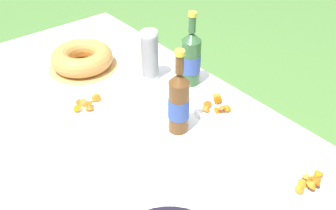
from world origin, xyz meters
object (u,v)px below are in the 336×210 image
Objects in this scene: snack_plate_right at (218,106)px; cider_bottle_green at (191,58)px; snack_plate_left at (312,184)px; bundt_cake at (82,58)px; cider_bottle_amber at (179,102)px; snack_plate_near at (89,107)px; cup_stack at (150,55)px.

cider_bottle_green is at bearing 168.85° from snack_plate_right.
snack_plate_left is (0.66, -0.10, -0.10)m from cider_bottle_green.
cider_bottle_amber is at bearing 4.95° from bundt_cake.
cider_bottle_green is 0.31m from cider_bottle_amber.
bundt_cake is 0.97× the size of cider_bottle_green.
snack_plate_left is (0.76, 0.32, 0.00)m from snack_plate_near.
cider_bottle_green is (0.14, 0.10, 0.01)m from cup_stack.
snack_plate_near is at bearing -129.24° from snack_plate_right.
snack_plate_right is (-0.45, 0.06, 0.00)m from snack_plate_left.
snack_plate_right is (0.31, 0.38, 0.00)m from snack_plate_near.
snack_plate_left is (0.79, 0.00, -0.09)m from cup_stack.
cup_stack is 0.69× the size of cider_bottle_green.
cider_bottle_green reaches higher than snack_plate_near.
snack_plate_left is at bearing 0.22° from cup_stack.
cup_stack is at bearing -169.73° from snack_plate_right.
cider_bottle_green reaches higher than snack_plate_right.
cup_stack is 1.03× the size of snack_plate_left.
cup_stack is 0.68× the size of cider_bottle_amber.
cup_stack is at bearing 96.14° from snack_plate_near.
cider_bottle_amber is 0.49m from snack_plate_left.
cider_bottle_amber is 0.37m from snack_plate_near.
snack_plate_left is (0.46, 0.13, -0.11)m from cider_bottle_amber.
cider_bottle_amber is at bearing 31.60° from snack_plate_near.
cider_bottle_green is 1.51× the size of snack_plate_near.
bundt_cake is at bearing -157.82° from snack_plate_right.
bundt_cake is 0.65m from snack_plate_right.
snack_plate_near is 0.99× the size of snack_plate_left.
snack_plate_right is at bearing 10.27° from cup_stack.
bundt_cake is 1.45× the size of snack_plate_left.
cider_bottle_green is 0.24m from snack_plate_right.
cider_bottle_amber is at bearing -21.26° from cup_stack.
bundt_cake is at bearing 155.07° from snack_plate_near.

